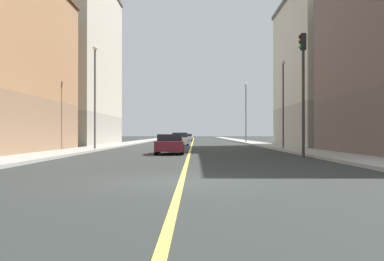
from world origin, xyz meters
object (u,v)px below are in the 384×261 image
(building_right_midblock, at_px, (72,62))
(traffic_light_left_near, at_px, (303,78))
(building_left_mid, at_px, (329,71))
(car_maroon, at_px, (170,144))
(car_white, at_px, (180,139))
(street_lamp_left_far, at_px, (246,107))
(street_lamp_left_near, at_px, (283,95))
(car_silver, at_px, (187,137))
(street_lamp_right_near, at_px, (95,87))

(building_right_midblock, bearing_deg, traffic_light_left_near, -51.05)
(building_left_mid, distance_m, building_right_midblock, 27.82)
(car_maroon, relative_size, car_white, 1.01)
(building_right_midblock, distance_m, street_lamp_left_far, 23.71)
(building_right_midblock, xyz_separation_m, car_white, (12.29, -1.37, -8.67))
(street_lamp_left_near, xyz_separation_m, car_silver, (-8.33, 42.97, -3.75))
(building_left_mid, bearing_deg, street_lamp_left_far, 110.93)
(traffic_light_left_near, distance_m, street_lamp_right_near, 16.49)
(street_lamp_right_near, bearing_deg, building_right_midblock, 112.08)
(street_lamp_left_near, bearing_deg, street_lamp_left_far, 90.00)
(traffic_light_left_near, xyz_separation_m, car_white, (-7.59, 23.21, -3.67))
(building_right_midblock, relative_size, car_silver, 4.27)
(building_left_mid, xyz_separation_m, car_silver, (-14.56, 34.58, -6.85))
(car_white, bearing_deg, street_lamp_left_far, 53.68)
(street_lamp_right_near, distance_m, car_maroon, 9.35)
(building_left_mid, distance_m, car_white, 16.94)
(building_left_mid, bearing_deg, street_lamp_right_near, -155.77)
(building_left_mid, height_order, car_silver, building_left_mid)
(street_lamp_left_far, distance_m, car_white, 15.15)
(building_left_mid, bearing_deg, car_white, 162.84)
(street_lamp_left_near, relative_size, street_lamp_right_near, 0.88)
(building_right_midblock, height_order, street_lamp_right_near, building_right_midblock)
(street_lamp_left_far, bearing_deg, traffic_light_left_near, -91.67)
(street_lamp_left_near, bearing_deg, car_white, 123.56)
(traffic_light_left_near, bearing_deg, car_white, 108.10)
(building_right_midblock, distance_m, car_white, 15.10)
(traffic_light_left_near, distance_m, car_maroon, 9.14)
(building_right_midblock, bearing_deg, street_lamp_right_near, -67.92)
(street_lamp_right_near, xyz_separation_m, car_white, (6.06, 13.98, -4.19))
(street_lamp_left_far, distance_m, car_silver, 20.58)
(traffic_light_left_near, xyz_separation_m, street_lamp_left_far, (1.01, 34.92, 0.64))
(street_lamp_right_near, relative_size, car_white, 1.86)
(street_lamp_left_near, bearing_deg, street_lamp_right_near, -176.04)
(traffic_light_left_near, distance_m, car_white, 24.69)
(building_right_midblock, xyz_separation_m, street_lamp_left_near, (20.89, -14.34, -4.97))
(street_lamp_left_near, bearing_deg, traffic_light_left_near, -95.66)
(traffic_light_left_near, height_order, street_lamp_right_near, street_lamp_right_near)
(traffic_light_left_near, height_order, car_maroon, traffic_light_left_near)
(street_lamp_left_far, relative_size, car_maroon, 1.89)
(street_lamp_left_near, height_order, street_lamp_right_near, street_lamp_right_near)
(street_lamp_left_near, xyz_separation_m, street_lamp_right_near, (-14.66, -1.01, 0.50))
(building_right_midblock, distance_m, street_lamp_left_near, 25.82)
(street_lamp_left_near, relative_size, car_silver, 1.58)
(street_lamp_right_near, distance_m, car_silver, 44.64)
(street_lamp_left_near, bearing_deg, building_right_midblock, 145.54)
(street_lamp_right_near, xyz_separation_m, street_lamp_left_far, (14.66, 25.68, 0.11))
(street_lamp_left_near, height_order, car_white, street_lamp_left_near)
(car_silver, bearing_deg, street_lamp_right_near, -98.19)
(street_lamp_left_far, bearing_deg, building_right_midblock, -153.68)
(building_right_midblock, bearing_deg, car_white, -6.36)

